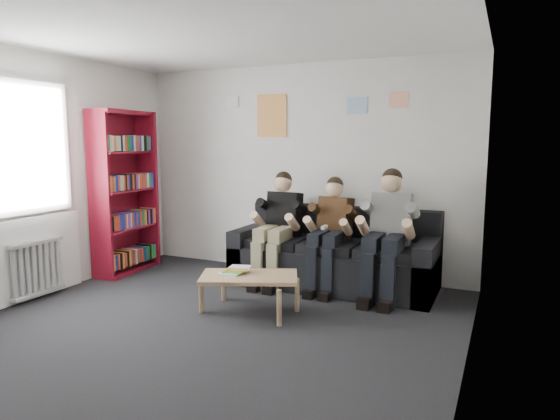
# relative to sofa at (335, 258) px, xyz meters

# --- Properties ---
(room_shell) EXTENTS (5.00, 5.00, 5.00)m
(room_shell) POSITION_rel_sofa_xyz_m (-0.64, -2.05, 1.02)
(room_shell) COLOR black
(room_shell) RESTS_ON ground
(sofa) EXTENTS (2.37, 0.97, 0.92)m
(sofa) POSITION_rel_sofa_xyz_m (0.00, 0.00, 0.00)
(sofa) COLOR black
(sofa) RESTS_ON ground
(bookshelf) EXTENTS (0.32, 0.95, 2.11)m
(bookshelf) POSITION_rel_sofa_xyz_m (-2.70, -0.52, 0.73)
(bookshelf) COLOR maroon
(bookshelf) RESTS_ON ground
(coffee_table) EXTENTS (0.96, 0.53, 0.39)m
(coffee_table) POSITION_rel_sofa_xyz_m (-0.48, -1.27, 0.01)
(coffee_table) COLOR tan
(coffee_table) RESTS_ON ground
(game_cases) EXTENTS (0.27, 0.24, 0.06)m
(game_cases) POSITION_rel_sofa_xyz_m (-0.64, -1.27, 0.09)
(game_cases) COLOR white
(game_cases) RESTS_ON coffee_table
(person_left) EXTENTS (0.40, 0.85, 1.35)m
(person_left) POSITION_rel_sofa_xyz_m (-0.66, -0.21, 0.35)
(person_left) COLOR black
(person_left) RESTS_ON sofa
(person_middle) EXTENTS (0.37, 0.80, 1.31)m
(person_middle) POSITION_rel_sofa_xyz_m (-0.00, -0.21, 0.34)
(person_middle) COLOR #53391B
(person_middle) RESTS_ON sofa
(person_right) EXTENTS (0.43, 0.92, 1.42)m
(person_right) POSITION_rel_sofa_xyz_m (0.66, -0.21, 0.38)
(person_right) COLOR white
(person_right) RESTS_ON sofa
(radiator) EXTENTS (0.10, 0.64, 0.60)m
(radiator) POSITION_rel_sofa_xyz_m (-2.79, -1.85, 0.02)
(radiator) COLOR silver
(radiator) RESTS_ON ground
(window) EXTENTS (0.05, 1.30, 2.36)m
(window) POSITION_rel_sofa_xyz_m (-2.86, -1.85, 0.70)
(window) COLOR white
(window) RESTS_ON room_shell
(poster_large) EXTENTS (0.42, 0.01, 0.55)m
(poster_large) POSITION_rel_sofa_xyz_m (-1.04, 0.44, 1.72)
(poster_large) COLOR #EBCB53
(poster_large) RESTS_ON room_shell
(poster_blue) EXTENTS (0.25, 0.01, 0.20)m
(poster_blue) POSITION_rel_sofa_xyz_m (0.11, 0.44, 1.82)
(poster_blue) COLOR #419BE0
(poster_blue) RESTS_ON room_shell
(poster_pink) EXTENTS (0.22, 0.01, 0.18)m
(poster_pink) POSITION_rel_sofa_xyz_m (0.61, 0.44, 1.87)
(poster_pink) COLOR #D943AA
(poster_pink) RESTS_ON room_shell
(poster_sign) EXTENTS (0.20, 0.01, 0.14)m
(poster_sign) POSITION_rel_sofa_xyz_m (-1.64, 0.44, 1.92)
(poster_sign) COLOR white
(poster_sign) RESTS_ON room_shell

